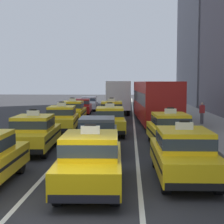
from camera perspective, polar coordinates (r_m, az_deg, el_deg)
name	(u,v)px	position (r m, az deg, el deg)	size (l,w,h in m)	color
ground_plane	(75,216)	(8.60, -6.14, -16.77)	(160.00, 160.00, 0.00)	#2B2B2D
lane_stripe_left_center	(95,121)	(28.22, -2.90, -1.52)	(0.14, 80.00, 0.01)	silver
lane_stripe_center_right	(134,121)	(28.07, 3.61, -1.56)	(0.14, 80.00, 0.01)	silver
sidewalk_curb	(220,129)	(23.84, 17.34, -2.76)	(4.00, 90.00, 0.15)	gray
taxi_left_second	(34,132)	(16.28, -12.74, -3.30)	(2.04, 4.64, 1.96)	black
taxi_left_third	(62,118)	(22.21, -8.25, -1.05)	(2.15, 4.68, 1.96)	black
taxi_left_fourth	(73,111)	(27.83, -6.52, 0.17)	(1.96, 4.61, 1.96)	black
sedan_left_fifth	(82,106)	(33.37, -5.04, 0.92)	(2.02, 4.40, 1.58)	black
sedan_left_sixth	(89,103)	(38.63, -3.79, 1.48)	(1.87, 4.34, 1.58)	black
taxi_center_nearest	(91,159)	(10.44, -3.53, -7.79)	(1.97, 4.62, 1.96)	black
sedan_center_second	(97,133)	(15.84, -2.43, -3.52)	(1.94, 4.37, 1.58)	black
taxi_center_third	(110,120)	(21.06, -0.37, -1.32)	(2.07, 4.66, 1.96)	black
taxi_center_fourth	(112,111)	(27.32, -0.07, 0.12)	(2.05, 4.65, 1.96)	black
box_truck_center_fifth	(118,96)	(34.97, 1.08, 2.65)	(2.44, 7.02, 3.27)	black
taxi_right_nearest	(183,153)	(11.57, 11.68, -6.62)	(1.89, 4.59, 1.96)	black
taxi_right_second	(170,129)	(17.20, 9.53, -2.81)	(2.09, 4.66, 1.96)	black
bus_right_third	(155,100)	(26.87, 7.06, 2.01)	(3.10, 11.32, 3.22)	black
taxi_right_fourth	(149,105)	(35.30, 6.15, 1.18)	(1.83, 4.56, 1.96)	black
pedestrian_near_crosswalk	(202,113)	(25.89, 14.63, -0.17)	(0.36, 0.24, 1.57)	slate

